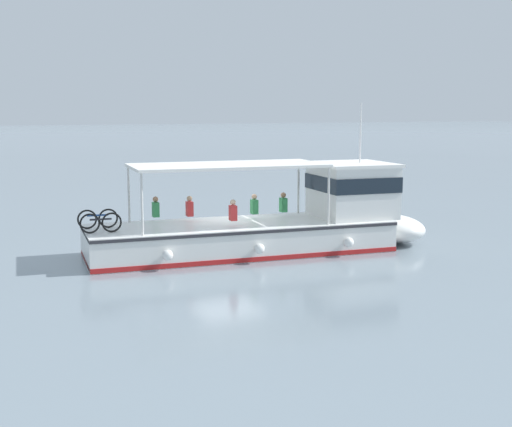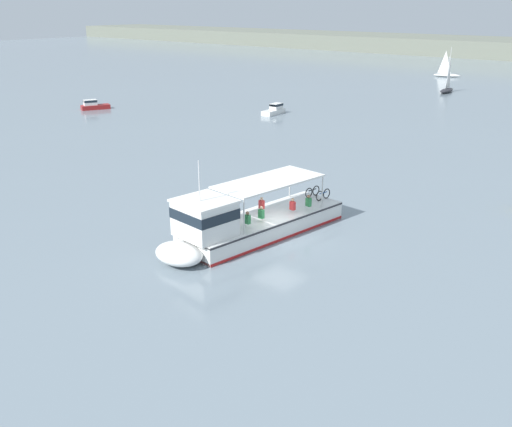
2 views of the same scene
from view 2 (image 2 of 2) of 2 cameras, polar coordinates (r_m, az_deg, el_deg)
The scene contains 6 objects.
ground_plane at distance 34.09m, azimuth 2.47°, elevation -2.54°, with size 400.00×400.00×0.00m, color gray.
ferry_main at distance 33.56m, azimuth -1.25°, elevation -1.02°, with size 4.46×13.01×5.32m.
motorboat_off_bow at distance 79.78m, azimuth -15.55°, elevation 10.14°, with size 2.60×3.82×1.26m.
sailboat_horizon_east at distance 96.78m, azimuth 18.09°, elevation 11.47°, with size 2.00×4.94×5.40m.
sailboat_near_starboard at distance 117.84m, azimuth 18.09°, elevation 12.80°, with size 4.99×2.88×5.40m.
motorboat_far_left at distance 73.64m, azimuth 1.81°, elevation 10.08°, with size 1.66×3.71×1.26m.
Camera 2 is at (19.36, -24.90, 12.93)m, focal length 41.07 mm.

